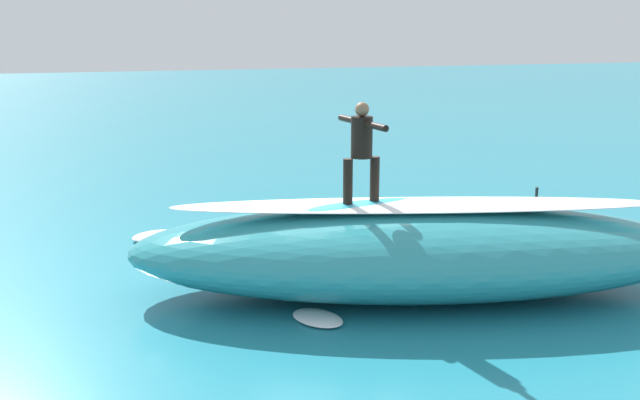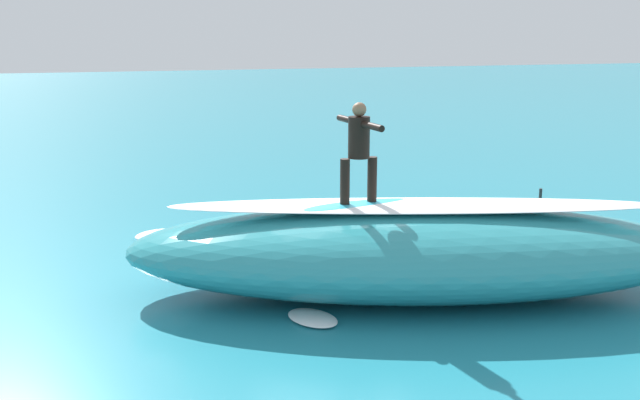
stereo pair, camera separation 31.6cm
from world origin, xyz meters
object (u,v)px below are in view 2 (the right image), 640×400
surfboard_paddling (291,235)px  buoy_marker (538,223)px  surfer_paddling (289,225)px  surfboard_riding (358,205)px  surfer_riding (359,145)px

surfboard_paddling → buoy_marker: (-4.48, 1.46, 0.25)m
surfer_paddling → buoy_marker: buoy_marker is taller
surfboard_riding → surfboard_paddling: size_ratio=0.88×
surfer_riding → surfboard_paddling: bearing=-93.0°
surfboard_paddling → surfer_paddling: 0.20m
surfboard_riding → surfer_paddling: surfboard_riding is taller
surfer_riding → surfboard_paddling: surfer_riding is taller
surfboard_riding → surfer_riding: 0.89m
buoy_marker → surfer_paddling: bearing=-19.4°
surfboard_riding → surfboard_paddling: (0.15, -3.29, -1.33)m
surfboard_riding → surfboard_paddling: 3.56m
surfer_riding → surfer_paddling: bearing=-93.2°
buoy_marker → surfboard_paddling: bearing=-18.0°
buoy_marker → surfer_riding: bearing=22.9°
surfboard_riding → buoy_marker: bearing=-162.7°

